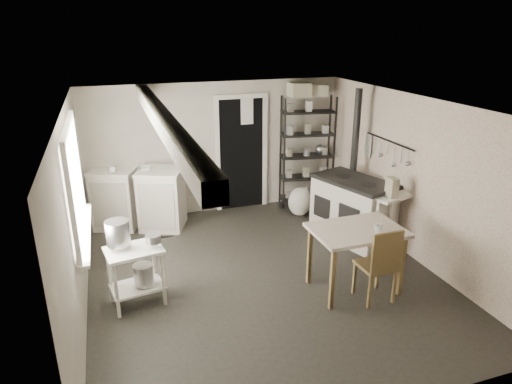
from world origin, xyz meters
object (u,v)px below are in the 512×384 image
object	(u,v)px
work_table	(354,262)
flour_sack	(300,202)
prep_table	(136,274)
base_cabinets	(139,200)
shelf_rack	(307,155)
stockpot	(118,233)
stove	(353,212)
chair	(376,263)

from	to	relation	value
work_table	flour_sack	bearing A→B (deg)	82.45
work_table	prep_table	bearing A→B (deg)	168.57
prep_table	base_cabinets	bearing A→B (deg)	84.01
shelf_rack	flour_sack	world-z (taller)	shelf_rack
stockpot	flour_sack	size ratio (longest dim) A/B	0.57
stockpot	flour_sack	distance (m)	3.69
stove	chair	distance (m)	1.69
shelf_rack	work_table	xyz separation A→B (m)	(-0.64, -2.91, -0.57)
prep_table	stockpot	xyz separation A→B (m)	(-0.15, 0.06, 0.54)
stove	chair	size ratio (longest dim) A/B	1.27
base_cabinets	work_table	xyz separation A→B (m)	(2.39, -2.85, -0.08)
stove	shelf_rack	bearing A→B (deg)	74.26
stockpot	stove	bearing A→B (deg)	11.74
work_table	base_cabinets	bearing A→B (deg)	130.09
prep_table	stove	bearing A→B (deg)	13.16
base_cabinets	chair	size ratio (longest dim) A/B	1.56
prep_table	stove	world-z (taller)	stove
stockpot	flour_sack	bearing A→B (deg)	30.62
base_cabinets	chair	world-z (taller)	chair
prep_table	work_table	size ratio (longest dim) A/B	0.66
base_cabinets	shelf_rack	xyz separation A→B (m)	(3.04, 0.07, 0.49)
flour_sack	base_cabinets	bearing A→B (deg)	171.34
base_cabinets	chair	xyz separation A→B (m)	(2.52, -3.11, 0.02)
stove	flour_sack	xyz separation A→B (m)	(-0.40, 1.11, -0.20)
base_cabinets	flour_sack	xyz separation A→B (m)	(2.72, -0.41, -0.22)
stove	work_table	size ratio (longest dim) A/B	1.12
stockpot	base_cabinets	bearing A→B (deg)	80.02
prep_table	flour_sack	distance (m)	3.52
stockpot	stove	world-z (taller)	stockpot
prep_table	stockpot	distance (m)	0.56
prep_table	stockpot	world-z (taller)	stockpot
shelf_rack	stove	world-z (taller)	shelf_rack
prep_table	stove	xyz separation A→B (m)	(3.36, 0.78, 0.04)
chair	flour_sack	size ratio (longest dim) A/B	1.90
stockpot	stove	size ratio (longest dim) A/B	0.24
shelf_rack	work_table	bearing A→B (deg)	-93.02
work_table	chair	bearing A→B (deg)	-64.16
prep_table	stockpot	bearing A→B (deg)	160.32
shelf_rack	work_table	size ratio (longest dim) A/B	1.82
shelf_rack	stove	bearing A→B (deg)	-77.81
stove	chair	bearing A→B (deg)	-128.93
base_cabinets	stove	world-z (taller)	base_cabinets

